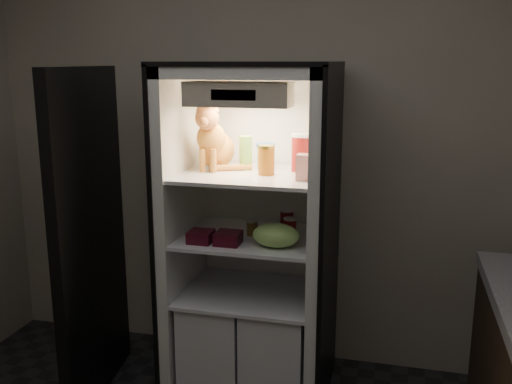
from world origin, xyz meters
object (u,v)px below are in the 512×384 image
salsa_jar (266,160)px  berry_box_left (201,237)px  condiment_jar (252,228)px  refrigerator (253,257)px  tabby_cat (214,143)px  parmesan_shaker (246,153)px  soda_can_b (289,228)px  grape_bag (276,235)px  pepper_jar (302,152)px  cream_carton (304,167)px  berry_box_right (228,238)px  soda_can_c (290,230)px  mayo_tub (266,156)px  soda_can_a (287,222)px

salsa_jar → berry_box_left: 0.53m
condiment_jar → refrigerator: bearing=101.3°
tabby_cat → refrigerator: bearing=-2.9°
refrigerator → parmesan_shaker: refrigerator is taller
soda_can_b → berry_box_left: 0.47m
condiment_jar → grape_bag: grape_bag is taller
pepper_jar → grape_bag: (-0.08, -0.28, -0.39)m
tabby_cat → cream_carton: (0.54, -0.19, -0.08)m
berry_box_left → berry_box_right: berry_box_right is taller
grape_bag → berry_box_left: (-0.40, -0.03, -0.03)m
pepper_jar → berry_box_right: size_ratio=1.57×
cream_carton → berry_box_right: (-0.39, -0.06, -0.38)m
grape_bag → tabby_cat: bearing=150.4°
pepper_jar → berry_box_right: 0.61m
pepper_jar → berry_box_left: pepper_jar is taller
berry_box_right → grape_bag: bearing=4.6°
salsa_jar → soda_can_c: size_ratio=1.26×
cream_carton → condiment_jar: size_ratio=1.55×
parmesan_shaker → mayo_tub: parmesan_shaker is taller
soda_can_a → pepper_jar: bearing=38.0°
mayo_tub → berry_box_left: 0.57m
tabby_cat → soda_can_c: size_ratio=3.13×
soda_can_c → grape_bag: 0.12m
pepper_jar → condiment_jar: size_ratio=2.40×
soda_can_a → condiment_jar: size_ratio=1.60×
mayo_tub → soda_can_a: (0.14, -0.07, -0.35)m
tabby_cat → mayo_tub: tabby_cat is taller
refrigerator → condiment_jar: refrigerator is taller
pepper_jar → soda_can_a: 0.39m
mayo_tub → tabby_cat: bearing=-167.5°
salsa_jar → condiment_jar: 0.40m
salsa_jar → soda_can_c: (0.14, -0.03, -0.37)m
salsa_jar → cream_carton: salsa_jar is taller
soda_can_c → berry_box_left: soda_can_c is taller
mayo_tub → grape_bag: bearing=-66.8°
refrigerator → berry_box_right: size_ratio=14.48×
mayo_tub → soda_can_c: size_ratio=1.14×
cream_carton → refrigerator: bearing=150.2°
parmesan_shaker → soda_can_b: bearing=-21.8°
soda_can_c → berry_box_right: 0.33m
tabby_cat → berry_box_left: tabby_cat is taller
parmesan_shaker → soda_can_c: parmesan_shaker is taller
berry_box_right → soda_can_a: bearing=42.9°
grape_bag → berry_box_left: bearing=-176.4°
soda_can_a → cream_carton: bearing=-56.5°
condiment_jar → berry_box_right: (-0.08, -0.18, -0.01)m
parmesan_shaker → condiment_jar: (0.06, -0.09, -0.40)m
cream_carton → berry_box_left: size_ratio=1.06×
soda_can_a → mayo_tub: bearing=154.2°
parmesan_shaker → berry_box_left: (-0.17, -0.28, -0.41)m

